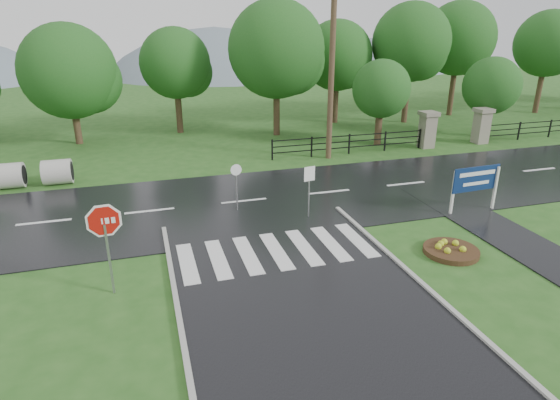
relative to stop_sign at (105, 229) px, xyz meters
name	(u,v)px	position (x,y,z in m)	size (l,w,h in m)	color
ground	(334,342)	(5.23, -3.92, -2.02)	(120.00, 120.00, 0.00)	#27551C
main_road	(244,202)	(5.23, 6.08, -2.02)	(90.00, 8.00, 0.04)	black
walkway	(503,234)	(13.73, 0.08, -2.02)	(2.20, 11.00, 0.04)	black
crosswalk	(276,251)	(5.23, 1.08, -1.96)	(6.50, 2.80, 0.02)	silver
pillar_west	(427,129)	(18.23, 12.08, -0.84)	(1.00, 1.00, 2.24)	gray
pillar_east	(482,125)	(22.23, 12.08, -0.84)	(1.00, 1.00, 2.24)	gray
fence_west	(349,142)	(12.98, 12.08, -1.30)	(9.58, 0.08, 1.20)	black
hills	(193,172)	(8.72, 61.08, -17.56)	(102.00, 48.00, 48.00)	slate
treeline	(214,133)	(6.23, 20.08, -2.02)	(83.20, 5.20, 10.00)	#194D18
stop_sign	(105,229)	(0.00, 0.00, 0.00)	(1.30, 0.15, 2.93)	#939399
estate_billboard	(476,181)	(14.01, 2.24, -0.68)	(2.22, 0.19, 1.95)	silver
flower_bed	(451,250)	(10.89, -0.72, -1.88)	(1.84, 1.84, 0.37)	#332111
reg_sign_small	(309,182)	(7.33, 3.62, -0.50)	(0.47, 0.10, 2.14)	#939399
reg_sign_round	(236,181)	(4.75, 5.19, -0.73)	(0.47, 0.08, 2.01)	#939399
utility_pole_east	(331,73)	(11.46, 11.58, 2.78)	(1.62, 0.65, 9.44)	#473523
entrance_tree_left	(381,89)	(15.66, 13.58, 1.48)	(3.57, 3.57, 5.31)	#3D2B1C
entrance_tree_right	(492,86)	(23.82, 13.58, 1.37)	(3.75, 3.75, 5.29)	#3D2B1C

